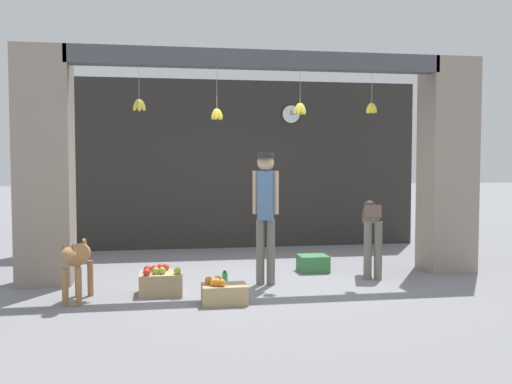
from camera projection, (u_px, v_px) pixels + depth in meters
ground_plane at (261, 280)px, 7.76m from camera, size 60.00×60.00×0.00m
shop_back_wall at (234, 164)px, 10.63m from camera, size 7.00×0.12×3.11m
shop_pillar_left at (45, 166)px, 7.50m from camera, size 0.70×0.60×3.11m
shop_pillar_right at (447, 166)px, 8.43m from camera, size 0.70×0.60×3.11m
storefront_awning at (260, 62)px, 7.71m from camera, size 5.10×0.26×0.95m
dog at (77, 259)px, 6.57m from camera, size 0.34×0.91×0.72m
shopkeeper at (266, 206)px, 7.44m from camera, size 0.33×0.30×1.74m
worker_stooping at (372, 227)px, 8.00m from camera, size 0.39×0.79×1.04m
fruit_crate_oranges at (223, 293)px, 6.50m from camera, size 0.51×0.34×0.30m
fruit_crate_apples at (160, 282)px, 6.98m from camera, size 0.52×0.43×0.35m
produce_box_green at (313, 263)px, 8.37m from camera, size 0.42×0.38×0.24m
water_bottle at (225, 280)px, 7.26m from camera, size 0.07×0.07×0.23m
wall_clock at (291, 114)px, 10.67m from camera, size 0.35×0.03×0.35m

